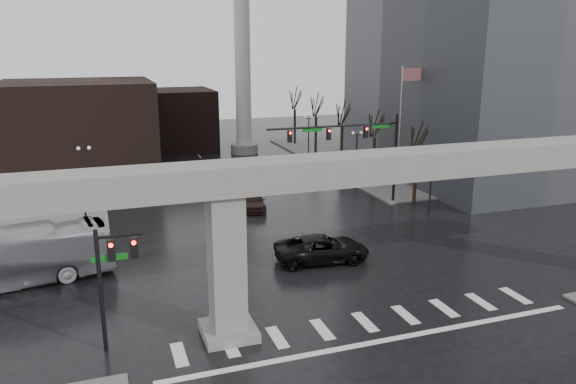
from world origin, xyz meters
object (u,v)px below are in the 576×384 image
(city_bus, at_px, (4,259))
(far_car, at_px, (253,201))
(signal_mast_arm, at_px, (357,141))
(pickup_truck, at_px, (322,249))

(city_bus, xyz_separation_m, far_car, (18.21, 10.59, -0.92))
(signal_mast_arm, height_order, city_bus, signal_mast_arm)
(signal_mast_arm, relative_size, far_car, 2.62)
(city_bus, bearing_deg, signal_mast_arm, -81.26)
(pickup_truck, bearing_deg, city_bus, 88.62)
(pickup_truck, distance_m, city_bus, 19.42)
(signal_mast_arm, relative_size, city_bus, 0.99)
(pickup_truck, xyz_separation_m, city_bus, (-19.24, 2.48, 0.84))
(pickup_truck, relative_size, far_car, 1.35)
(pickup_truck, relative_size, city_bus, 0.51)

